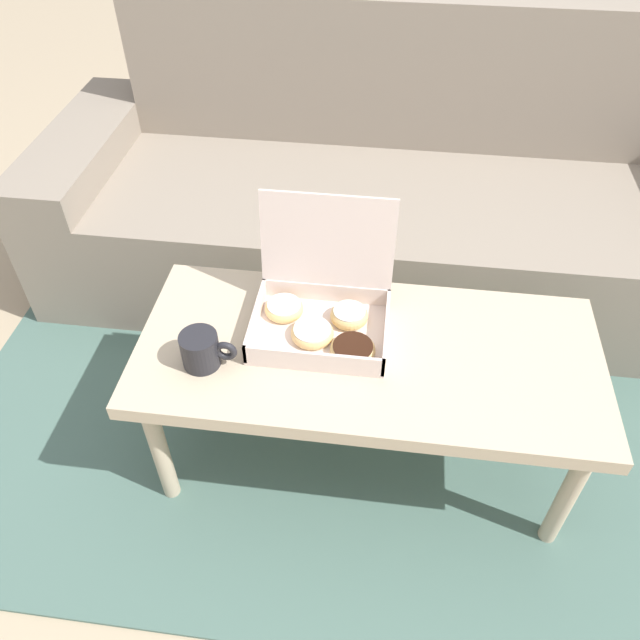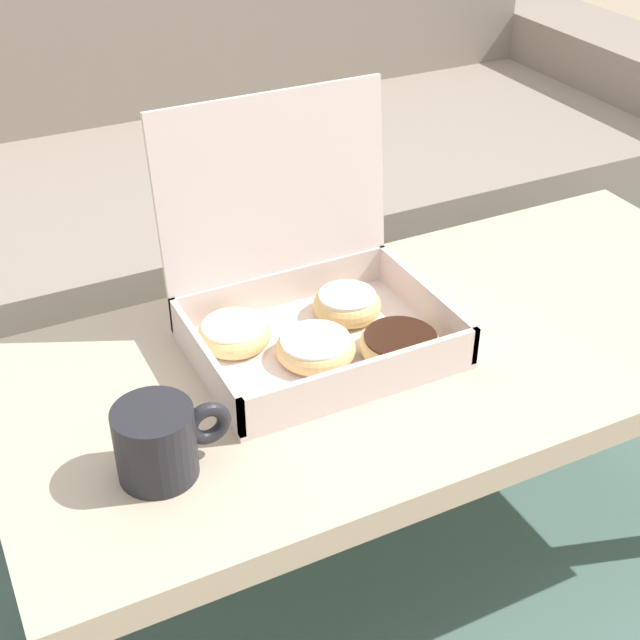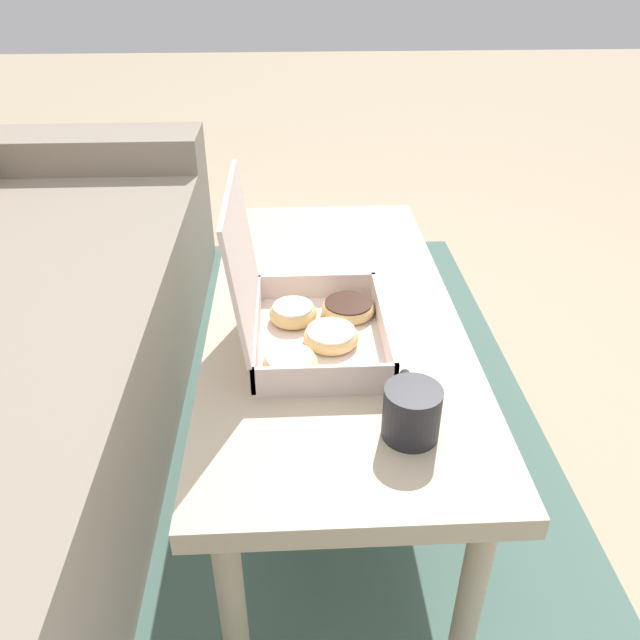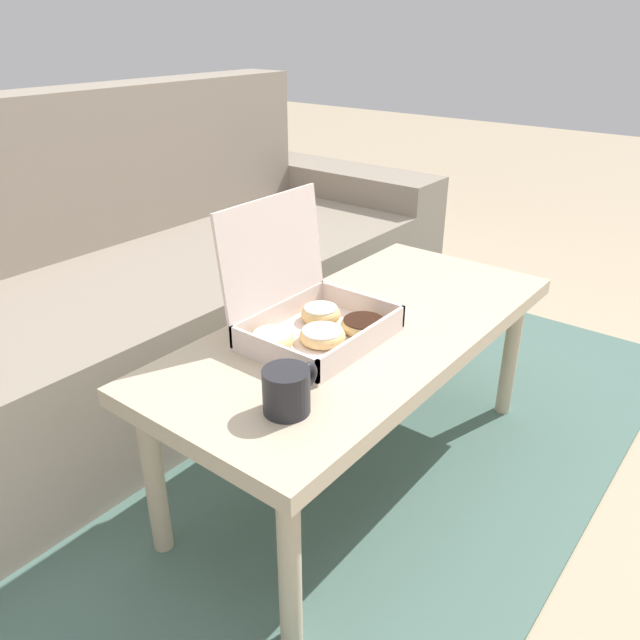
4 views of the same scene
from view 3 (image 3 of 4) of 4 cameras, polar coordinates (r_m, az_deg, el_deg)
name	(u,v)px [view 3 (image 3 of 4)]	position (r m, az deg, el deg)	size (l,w,h in m)	color
ground_plane	(315,463)	(1.57, -0.45, -12.92)	(12.00, 12.00, 0.00)	tan
area_rug	(192,466)	(1.59, -11.63, -12.92)	(2.46, 1.78, 0.01)	#4C6B60
coffee_table	(333,328)	(1.32, 1.21, -0.69)	(1.12, 0.51, 0.44)	#C6B293
pastry_box	(305,318)	(1.17, -1.39, 0.21)	(0.33, 0.28, 0.31)	silver
coffee_mug	(411,411)	(0.97, 8.35, -8.23)	(0.13, 0.09, 0.09)	#232328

